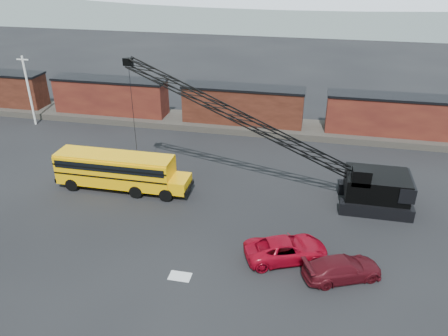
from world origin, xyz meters
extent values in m
plane|color=black|center=(0.00, 0.00, 0.00)|extent=(160.00, 160.00, 0.00)
cube|color=#453F39|center=(0.00, 22.00, 0.35)|extent=(120.00, 5.00, 0.70)
cube|color=black|center=(-27.80, 22.00, 1.00)|extent=(2.20, 2.40, 0.60)
cube|color=#401412|center=(-16.00, 22.00, 2.70)|extent=(13.50, 2.90, 4.00)
cube|color=black|center=(-16.00, 22.00, 4.75)|extent=(13.70, 3.10, 0.25)
cube|color=black|center=(-20.20, 22.00, 1.00)|extent=(2.20, 2.40, 0.60)
cube|color=black|center=(-11.80, 22.00, 1.00)|extent=(2.20, 2.40, 0.60)
cube|color=#552418|center=(0.00, 22.00, 2.70)|extent=(13.50, 2.90, 4.00)
cube|color=black|center=(0.00, 22.00, 4.75)|extent=(13.70, 3.10, 0.25)
cube|color=black|center=(-4.20, 22.00, 1.00)|extent=(2.20, 2.40, 0.60)
cube|color=black|center=(4.20, 22.00, 1.00)|extent=(2.20, 2.40, 0.60)
cube|color=#401412|center=(16.00, 22.00, 2.70)|extent=(13.50, 2.90, 4.00)
cube|color=black|center=(16.00, 22.00, 4.75)|extent=(13.70, 3.10, 0.25)
cube|color=black|center=(11.80, 22.00, 1.00)|extent=(2.20, 2.40, 0.60)
cube|color=black|center=(20.20, 22.00, 1.00)|extent=(2.20, 2.40, 0.60)
cylinder|color=silver|center=(-24.00, 18.00, 4.00)|extent=(0.24, 0.24, 8.00)
cube|color=silver|center=(-24.00, 18.00, 7.60)|extent=(1.40, 0.12, 0.12)
cube|color=silver|center=(0.50, -4.00, 0.01)|extent=(1.40, 0.90, 0.02)
cube|color=#F9AD05|center=(-8.13, 5.76, 1.80)|extent=(10.00, 2.50, 2.50)
cube|color=#F9AD05|center=(-2.53, 5.76, 1.10)|extent=(1.60, 2.30, 1.10)
cube|color=#F9AD05|center=(-8.13, 5.76, 3.10)|extent=(10.00, 2.30, 0.18)
cube|color=black|center=(-8.13, 4.50, 2.50)|extent=(9.60, 0.05, 0.65)
cube|color=black|center=(-8.13, 7.02, 2.50)|extent=(9.60, 0.05, 0.65)
cube|color=black|center=(-1.68, 5.76, 0.80)|extent=(0.15, 2.45, 0.35)
cube|color=black|center=(-13.18, 5.76, 0.80)|extent=(0.15, 2.50, 0.35)
cylinder|color=black|center=(-11.73, 4.61, 0.55)|extent=(1.10, 0.35, 1.10)
cylinder|color=black|center=(-11.73, 6.91, 0.55)|extent=(1.10, 0.35, 1.10)
cylinder|color=black|center=(-5.93, 4.61, 0.55)|extent=(1.10, 0.35, 1.10)
cylinder|color=black|center=(-5.93, 6.91, 0.55)|extent=(1.10, 0.35, 1.10)
cylinder|color=black|center=(-3.33, 4.61, 0.55)|extent=(1.10, 0.35, 1.10)
cylinder|color=black|center=(-3.33, 6.91, 0.55)|extent=(1.10, 0.35, 1.10)
imported|color=#A3071C|center=(6.88, -0.78, 0.77)|extent=(6.07, 4.46, 1.53)
imported|color=#4E0D15|center=(10.50, -1.96, 0.73)|extent=(5.41, 3.89, 1.45)
cube|color=black|center=(13.25, 5.86, 0.50)|extent=(5.50, 1.00, 1.00)
cube|color=black|center=(13.25, 9.06, 0.50)|extent=(5.50, 1.00, 1.00)
cube|color=black|center=(13.25, 7.46, 1.90)|extent=(4.80, 3.60, 1.80)
cube|color=black|center=(15.25, 7.46, 2.10)|extent=(1.20, 3.80, 1.20)
cube|color=black|center=(11.85, 6.26, 3.10)|extent=(1.40, 1.20, 1.30)
cube|color=black|center=(11.85, 5.71, 3.10)|extent=(1.20, 0.06, 0.90)
cube|color=black|center=(-6.60, 7.07, 10.72)|extent=(0.70, 0.50, 0.60)
cylinder|color=black|center=(-6.60, 7.07, 5.36)|extent=(0.04, 0.04, 10.42)
cube|color=black|center=(-6.60, 7.07, 0.35)|extent=(0.25, 0.25, 0.50)
camera|label=1|loc=(7.71, -24.48, 18.64)|focal=35.00mm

